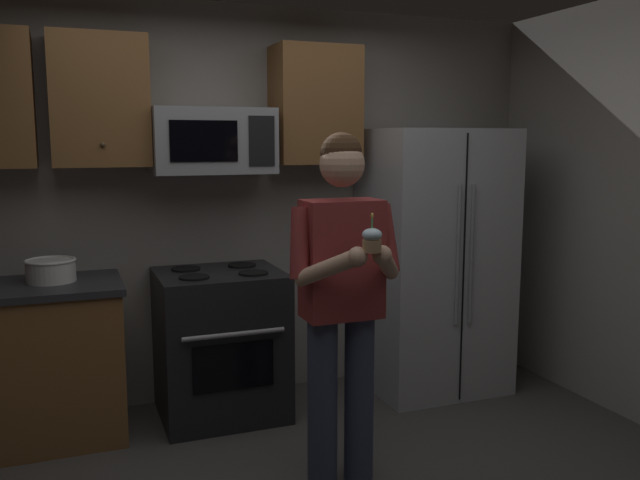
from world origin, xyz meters
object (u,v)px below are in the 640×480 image
oven_range (221,344)px  bowl_large_white (51,270)px  person (342,291)px  cupcake (372,240)px  refrigerator (434,261)px  microwave (212,141)px

oven_range → bowl_large_white: (-0.96, 0.06, 0.53)m
person → cupcake: bearing=-90.0°
oven_range → refrigerator: bearing=-1.5°
bowl_large_white → person: person is taller
oven_range → bowl_large_white: bearing=176.4°
person → microwave: bearing=107.6°
microwave → bowl_large_white: size_ratio=2.61×
bowl_large_white → person: (1.34, -1.13, 0.01)m
oven_range → refrigerator: 1.56m
person → cupcake: size_ratio=10.13×
oven_range → bowl_large_white: size_ratio=3.29×
bowl_large_white → oven_range: bearing=-3.6°
oven_range → microwave: microwave is taller
oven_range → microwave: (0.00, 0.12, 1.26)m
person → oven_range: bearing=109.4°
oven_range → cupcake: size_ratio=5.36×
microwave → person: microwave is taller
microwave → bowl_large_white: bearing=-176.6°
refrigerator → person: size_ratio=1.02×
microwave → person: size_ratio=0.42×
refrigerator → microwave: bearing=174.0°
oven_range → cupcake: cupcake is taller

